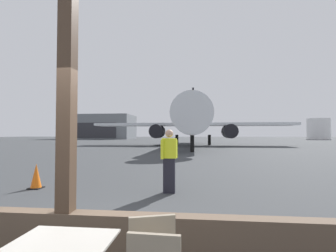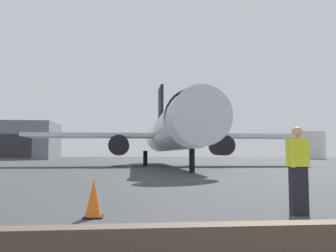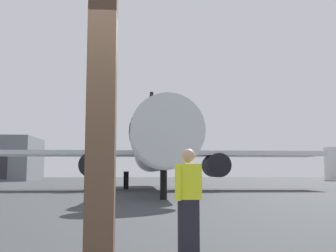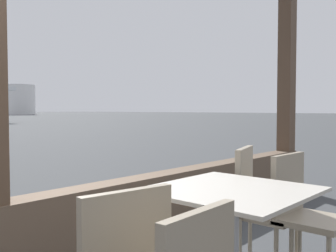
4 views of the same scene
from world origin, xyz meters
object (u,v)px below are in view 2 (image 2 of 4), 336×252
traffic_cone (94,199)px  fuel_storage_tank (311,145)px  airplane (172,132)px  ground_crew_worker (298,169)px  distant_hangar (3,141)px

traffic_cone → fuel_storage_tank: 84.27m
airplane → traffic_cone: size_ratio=41.55×
ground_crew_worker → fuel_storage_tank: size_ratio=0.27×
fuel_storage_tank → airplane: bearing=-129.7°
ground_crew_worker → fuel_storage_tank: (38.50, 72.83, 2.29)m
ground_crew_worker → distant_hangar: bearing=112.8°
airplane → traffic_cone: 27.46m
traffic_cone → ground_crew_worker: bearing=-1.7°
ground_crew_worker → traffic_cone: size_ratio=2.39×
airplane → traffic_cone: (-4.50, -26.93, -2.94)m
traffic_cone → distant_hangar: distant_hangar is taller
ground_crew_worker → fuel_storage_tank: 82.41m
airplane → distant_hangar: 56.09m
traffic_cone → airplane: bearing=80.5°
traffic_cone → distant_hangar: size_ratio=0.03×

